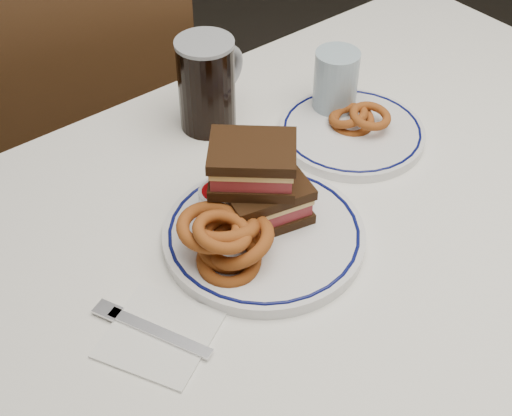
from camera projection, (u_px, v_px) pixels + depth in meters
dining_table at (344, 239)px, 1.18m from camera, size 1.27×0.87×0.75m
chair_far at (87, 104)px, 1.67m from camera, size 0.53×0.53×0.97m
main_plate at (264, 235)px, 1.02m from camera, size 0.29×0.29×0.02m
reuben_sandwich at (259, 182)px, 1.00m from camera, size 0.16×0.15×0.12m
onion_rings_main at (227, 238)px, 0.96m from camera, size 0.13×0.13×0.09m
ketchup_ramekin at (218, 198)px, 1.04m from camera, size 0.06×0.06×0.03m
beer_mug at (208, 83)px, 1.18m from camera, size 0.14×0.10×0.16m
water_glass at (335, 84)px, 1.22m from camera, size 0.08×0.08×0.12m
far_plate at (352, 132)px, 1.21m from camera, size 0.25×0.25×0.02m
onion_rings_far at (357, 118)px, 1.20m from camera, size 0.09×0.10×0.05m
napkin_fork at (157, 333)px, 0.91m from camera, size 0.18×0.18×0.01m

